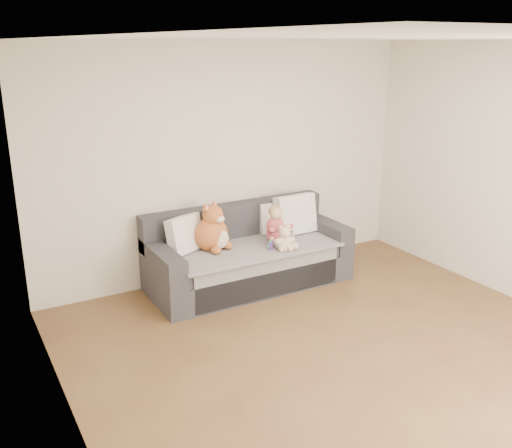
% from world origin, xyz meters
% --- Properties ---
extents(room_shell, '(5.00, 5.00, 5.00)m').
position_xyz_m(room_shell, '(0.00, 0.42, 1.30)').
color(room_shell, brown).
rests_on(room_shell, ground).
extents(sofa, '(2.20, 0.94, 0.85)m').
position_xyz_m(sofa, '(-0.01, 2.06, 0.31)').
color(sofa, '#2C2B31').
rests_on(sofa, ground).
extents(cushion_left, '(0.46, 0.35, 0.39)m').
position_xyz_m(cushion_left, '(-0.71, 2.16, 0.66)').
color(cushion_left, silver).
rests_on(cushion_left, sofa).
extents(cushion_right_back, '(0.40, 0.21, 0.36)m').
position_xyz_m(cushion_right_back, '(0.45, 2.25, 0.65)').
color(cushion_right_back, silver).
rests_on(cushion_right_back, sofa).
extents(cushion_right_front, '(0.49, 0.23, 0.46)m').
position_xyz_m(cushion_right_front, '(0.64, 2.12, 0.70)').
color(cushion_right_front, silver).
rests_on(cushion_right_front, sofa).
extents(toddler, '(0.30, 0.43, 0.43)m').
position_xyz_m(toddler, '(0.27, 1.90, 0.65)').
color(toddler, '#C24E44').
rests_on(toddler, sofa).
extents(plush_cat, '(0.43, 0.44, 0.55)m').
position_xyz_m(plush_cat, '(-0.42, 2.09, 0.67)').
color(plush_cat, '#B15F27').
rests_on(plush_cat, sofa).
extents(teddy_bear, '(0.22, 0.17, 0.28)m').
position_xyz_m(teddy_bear, '(0.23, 1.69, 0.59)').
color(teddy_bear, beige).
rests_on(teddy_bear, sofa).
extents(plush_cow, '(0.12, 0.19, 0.15)m').
position_xyz_m(plush_cow, '(0.36, 1.85, 0.54)').
color(plush_cow, white).
rests_on(plush_cow, sofa).
extents(sippy_cup, '(0.09, 0.08, 0.10)m').
position_xyz_m(sippy_cup, '(0.12, 1.79, 0.53)').
color(sippy_cup, '#5E3BA3').
rests_on(sippy_cup, sofa).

